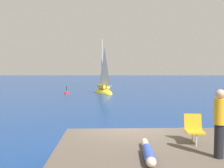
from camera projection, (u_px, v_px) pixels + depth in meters
ground_plane at (130, 148)px, 9.26m from camera, size 160.00×160.00×0.00m
shore_ledge at (165, 166)px, 6.54m from camera, size 5.85×4.91×0.81m
boulder_seaward at (190, 146)px, 9.46m from camera, size 1.74×2.01×1.10m
boulder_inland at (141, 147)px, 9.33m from camera, size 1.32×1.23×0.73m
sailboat_near at (103, 90)px, 28.22m from camera, size 2.77×3.57×6.57m
person_sunbather at (148, 152)px, 6.02m from camera, size 0.27×1.76×0.25m
person_standing at (220, 122)px, 5.93m from camera, size 0.28×0.28×1.62m
beach_chair at (194, 127)px, 7.14m from camera, size 0.53×0.63×0.80m
marker_buoy at (67, 93)px, 28.17m from camera, size 0.56×0.56×1.13m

